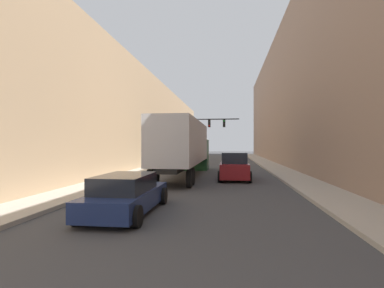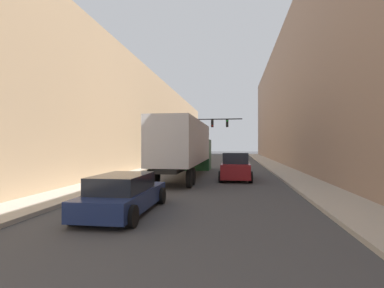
# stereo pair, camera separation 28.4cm
# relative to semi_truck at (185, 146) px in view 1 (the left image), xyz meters

# --- Properties ---
(sidewalk_right) EXTENTS (2.26, 80.00, 0.15)m
(sidewalk_right) POSITION_rel_semi_truck_xyz_m (7.60, 8.43, -2.15)
(sidewalk_right) COLOR #B2A899
(sidewalk_right) RESTS_ON ground
(sidewalk_left) EXTENTS (2.26, 80.00, 0.15)m
(sidewalk_left) POSITION_rel_semi_truck_xyz_m (-4.04, 8.43, -2.15)
(sidewalk_left) COLOR #B2A899
(sidewalk_left) RESTS_ON ground
(building_right) EXTENTS (6.00, 80.00, 15.56)m
(building_right) POSITION_rel_semi_truck_xyz_m (11.73, 8.43, 5.56)
(building_right) COLOR #997A66
(building_right) RESTS_ON ground
(building_left) EXTENTS (6.00, 80.00, 10.10)m
(building_left) POSITION_rel_semi_truck_xyz_m (-8.17, 8.43, 2.82)
(building_left) COLOR tan
(building_left) RESTS_ON ground
(semi_truck) EXTENTS (2.44, 14.23, 3.90)m
(semi_truck) POSITION_rel_semi_truck_xyz_m (0.00, 0.00, 0.00)
(semi_truck) COLOR silver
(semi_truck) RESTS_ON ground
(sedan_car) EXTENTS (2.00, 4.71, 1.33)m
(sedan_car) POSITION_rel_semi_truck_xyz_m (-0.26, -11.91, -1.59)
(sedan_car) COLOR navy
(sedan_car) RESTS_ON ground
(suv_car) EXTENTS (2.06, 4.48, 1.81)m
(suv_car) POSITION_rel_semi_truck_xyz_m (3.52, -1.62, -1.38)
(suv_car) COLOR maroon
(suv_car) RESTS_ON ground
(traffic_signal_gantry) EXTENTS (7.22, 0.35, 5.66)m
(traffic_signal_gantry) POSITION_rel_semi_truck_xyz_m (-0.70, 14.22, 1.88)
(traffic_signal_gantry) COLOR black
(traffic_signal_gantry) RESTS_ON ground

